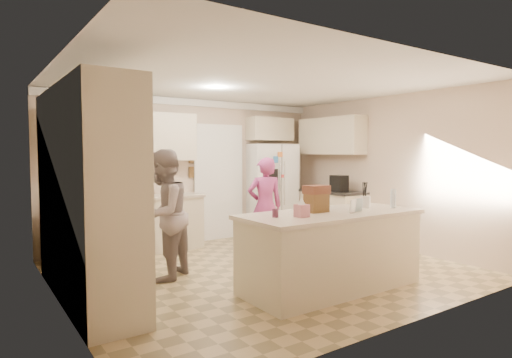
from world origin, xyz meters
TOP-DOWN VIEW (x-y plane):
  - floor at (0.00, 0.00)m, footprint 5.20×4.60m
  - ceiling at (0.00, 0.00)m, footprint 5.20×4.60m
  - wall_back at (0.00, 2.31)m, footprint 5.20×0.02m
  - wall_front at (0.00, -2.31)m, footprint 5.20×0.02m
  - wall_left at (-2.61, 0.00)m, footprint 0.02×4.60m
  - wall_right at (2.61, 0.00)m, footprint 0.02×4.60m
  - crown_back at (0.00, 2.26)m, footprint 5.20×0.08m
  - pantry_bank at (-2.30, 0.20)m, footprint 0.60×2.60m
  - back_base_cab at (-1.15, 2.00)m, footprint 2.20×0.60m
  - back_countertop at (-1.15, 1.99)m, footprint 2.24×0.63m
  - back_upper_cab at (-1.15, 2.12)m, footprint 2.20×0.35m
  - doorway_opening at (0.55, 2.28)m, footprint 0.90×0.06m
  - doorway_casing at (0.55, 2.24)m, footprint 1.02×0.03m
  - wall_frame_upper at (0.02, 2.27)m, footprint 0.15×0.02m
  - wall_frame_lower at (0.02, 2.27)m, footprint 0.15×0.02m
  - refrigerator at (1.61, 2.04)m, footprint 1.01×0.84m
  - fridge_seam at (1.61, 1.68)m, footprint 0.02×0.02m
  - fridge_dispenser at (1.39, 1.67)m, footprint 0.22×0.03m
  - fridge_handle_l at (1.56, 1.67)m, footprint 0.02×0.02m
  - fridge_handle_r at (1.66, 1.67)m, footprint 0.02×0.02m
  - over_fridge_cab at (1.65, 2.12)m, footprint 0.95×0.35m
  - right_base_cab at (2.30, 1.00)m, footprint 0.60×1.20m
  - right_countertop at (2.29, 1.00)m, footprint 0.63×1.24m
  - right_upper_cab at (2.43, 1.20)m, footprint 0.35×1.50m
  - coffee_maker at (2.25, 0.80)m, footprint 0.22×0.28m
  - island_base at (0.20, -1.10)m, footprint 2.20×0.90m
  - island_top at (0.20, -1.10)m, footprint 2.28×0.96m
  - utensil_crock at (0.85, -1.05)m, footprint 0.13×0.13m
  - tissue_box at (-0.35, -1.20)m, footprint 0.13×0.13m
  - tissue_plume at (-0.35, -1.20)m, footprint 0.08×0.08m
  - dollhouse_body at (0.05, -1.00)m, footprint 0.26×0.18m
  - dollhouse_roof at (0.05, -1.00)m, footprint 0.28×0.20m
  - jam_jar at (-0.60, -1.05)m, footprint 0.07×0.07m
  - greeting_card_a at (0.35, -1.30)m, footprint 0.12×0.06m
  - greeting_card_b at (0.50, -1.25)m, footprint 0.12×0.05m
  - water_bottle at (1.15, -1.25)m, footprint 0.07×0.07m
  - shaker_salt at (1.02, -0.88)m, footprint 0.05×0.05m
  - shaker_pepper at (1.09, -0.88)m, footprint 0.05×0.05m
  - teen_boy at (-1.31, 0.40)m, footprint 1.03×1.00m
  - teen_girl at (0.54, 0.74)m, footprint 0.66×0.54m
  - fridge_magnets at (1.61, 1.68)m, footprint 0.76×0.02m

SIDE VIEW (x-z plane):
  - floor at x=0.00m, z-range -0.02..0.00m
  - back_base_cab at x=-1.15m, z-range 0.00..0.88m
  - right_base_cab at x=2.30m, z-range 0.00..0.88m
  - island_base at x=0.20m, z-range 0.00..0.88m
  - teen_girl at x=0.54m, z-range 0.00..1.56m
  - teen_boy at x=-1.31m, z-range 0.00..1.68m
  - back_countertop at x=-1.15m, z-range 0.88..0.92m
  - refrigerator at x=1.61m, z-range 0.00..1.80m
  - fridge_seam at x=1.61m, z-range 0.01..1.79m
  - right_countertop at x=2.29m, z-range 0.88..0.92m
  - island_top at x=0.20m, z-range 0.88..0.93m
  - fridge_magnets at x=1.61m, z-range 0.18..1.62m
  - jam_jar at x=-0.60m, z-range 0.93..1.02m
  - shaker_salt at x=1.02m, z-range 0.93..1.02m
  - shaker_pepper at x=1.09m, z-range 0.93..1.02m
  - tissue_box at x=-0.35m, z-range 0.93..1.07m
  - utensil_crock at x=0.85m, z-range 0.93..1.07m
  - greeting_card_a at x=0.35m, z-range 0.93..1.08m
  - greeting_card_b at x=0.50m, z-range 0.93..1.08m
  - dollhouse_body at x=0.05m, z-range 0.93..1.15m
  - water_bottle at x=1.15m, z-range 0.92..1.17m
  - doorway_opening at x=0.55m, z-range 0.00..2.10m
  - doorway_casing at x=0.55m, z-range -0.06..2.16m
  - fridge_handle_l at x=1.56m, z-range 0.62..1.48m
  - fridge_handle_r at x=1.66m, z-range 0.62..1.48m
  - coffee_maker at x=2.25m, z-range 0.92..1.22m
  - tissue_plume at x=-0.35m, z-range 1.06..1.15m
  - fridge_dispenser at x=1.39m, z-range 0.97..1.32m
  - pantry_bank at x=-2.30m, z-range 0.00..2.35m
  - dollhouse_roof at x=0.05m, z-range 1.15..1.25m
  - wall_frame_lower at x=0.02m, z-range 1.18..1.38m
  - wall_back at x=0.00m, z-range 0.00..2.60m
  - wall_front at x=0.00m, z-range 0.00..2.60m
  - wall_left at x=-2.61m, z-range 0.00..2.60m
  - wall_right at x=2.61m, z-range 0.00..2.60m
  - wall_frame_upper at x=0.02m, z-range 1.45..1.65m
  - back_upper_cab at x=-1.15m, z-range 1.50..2.30m
  - right_upper_cab at x=2.43m, z-range 1.60..2.30m
  - over_fridge_cab at x=1.65m, z-range 1.88..2.33m
  - crown_back at x=0.00m, z-range 2.47..2.59m
  - ceiling at x=0.00m, z-range 2.60..2.62m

